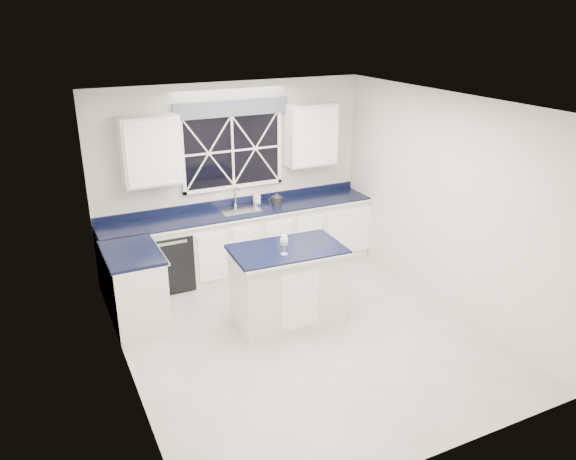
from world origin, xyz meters
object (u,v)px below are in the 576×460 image
island (287,285)px  kettle (277,200)px  dishwasher (168,258)px  wine_glass (284,241)px  faucet (236,196)px  soap_bottle (257,197)px

island → kettle: bearing=72.2°
dishwasher → kettle: bearing=0.4°
kettle → wine_glass: (-0.72, -1.76, 0.12)m
island → wine_glass: (-0.11, -0.15, 0.65)m
faucet → island: (-0.04, -1.79, -0.61)m
soap_bottle → island: bearing=-101.6°
faucet → wine_glass: size_ratio=1.30×
faucet → wine_glass: bearing=-94.4°
dishwasher → kettle: size_ratio=3.35×
island → dishwasher: bearing=126.3°
island → wine_glass: size_ratio=5.83×
faucet → soap_bottle: faucet is taller
island → soap_bottle: 1.92m
kettle → wine_glass: size_ratio=1.06×
island → kettle: (0.61, 1.61, 0.53)m
island → soap_bottle: size_ratio=6.71×
faucet → island: bearing=-91.3°
faucet → wine_glass: 1.95m
wine_glass → soap_bottle: (0.48, 1.95, -0.10)m
wine_glass → soap_bottle: wine_glass is taller
kettle → dishwasher: bearing=-174.5°
island → kettle: 1.80m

